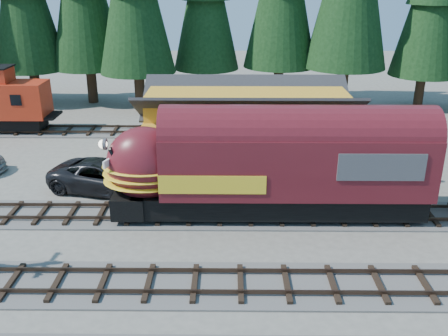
{
  "coord_description": "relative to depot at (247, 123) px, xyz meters",
  "views": [
    {
      "loc": [
        -1.09,
        -18.45,
        11.5
      ],
      "look_at": [
        -1.31,
        4.0,
        2.61
      ],
      "focal_mm": 40.0,
      "sensor_mm": 36.0,
      "label": 1
    }
  ],
  "objects": [
    {
      "name": "locomotive",
      "position": [
        0.48,
        -6.5,
        -0.43
      ],
      "size": [
        15.9,
        3.16,
        4.32
      ],
      "color": "black",
      "rests_on": "ground"
    },
    {
      "name": "ground",
      "position": [
        0.0,
        -10.5,
        -2.96
      ],
      "size": [
        120.0,
        120.0,
        0.0
      ],
      "primitive_type": "plane",
      "color": "#6B665B",
      "rests_on": "ground"
    },
    {
      "name": "track_spur",
      "position": [
        -10.0,
        7.5,
        -2.9
      ],
      "size": [
        32.0,
        3.2,
        0.33
      ],
      "color": "#4C4947",
      "rests_on": "ground"
    },
    {
      "name": "depot",
      "position": [
        0.0,
        0.0,
        0.0
      ],
      "size": [
        12.8,
        7.0,
        5.3
      ],
      "color": "orange",
      "rests_on": "ground"
    },
    {
      "name": "pickup_truck_a",
      "position": [
        -7.89,
        -3.46,
        -2.09
      ],
      "size": [
        6.83,
        4.46,
        1.75
      ],
      "primitive_type": "imported",
      "rotation": [
        0.0,
        0.0,
        1.3
      ],
      "color": "black",
      "rests_on": "ground"
    }
  ]
}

